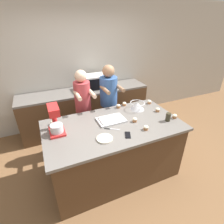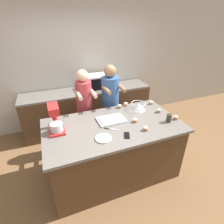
% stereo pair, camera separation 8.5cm
% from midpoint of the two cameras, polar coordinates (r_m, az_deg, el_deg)
% --- Properties ---
extents(ground_plane, '(16.00, 16.00, 0.00)m').
position_cam_midpoint_polar(ground_plane, '(3.16, 1.20, -18.48)').
color(ground_plane, brown).
extents(back_wall, '(10.00, 0.06, 2.70)m').
position_cam_midpoint_polar(back_wall, '(4.06, -9.09, 14.41)').
color(back_wall, '#B2ADA3').
rests_on(back_wall, ground_plane).
extents(island_counter, '(2.00, 1.10, 0.93)m').
position_cam_midpoint_polar(island_counter, '(2.84, 1.30, -12.02)').
color(island_counter, '#4C331E').
rests_on(island_counter, ground_plane).
extents(back_counter, '(2.80, 0.60, 0.93)m').
position_cam_midpoint_polar(back_counter, '(4.05, -6.99, 1.08)').
color(back_counter, '#4C331E').
rests_on(back_counter, ground_plane).
extents(person_left, '(0.30, 0.48, 1.57)m').
position_cam_midpoint_polar(person_left, '(3.20, -8.03, 0.84)').
color(person_left, brown).
rests_on(person_left, ground_plane).
extents(person_right, '(0.34, 0.50, 1.60)m').
position_cam_midpoint_polar(person_right, '(3.33, 0.19, 2.40)').
color(person_right, '#33384C').
rests_on(person_right, ground_plane).
extents(stand_mixer, '(0.20, 0.30, 0.40)m').
position_cam_midpoint_polar(stand_mixer, '(2.44, -17.09, -2.55)').
color(stand_mixer, red).
rests_on(stand_mixer, island_counter).
extents(mixing_bowl, '(0.25, 0.25, 0.13)m').
position_cam_midpoint_polar(mixing_bowl, '(2.98, 9.43, 1.91)').
color(mixing_bowl, '#BCBCC1').
rests_on(mixing_bowl, island_counter).
extents(baking_tray, '(0.41, 0.29, 0.04)m').
position_cam_midpoint_polar(baking_tray, '(2.65, 0.67, -2.49)').
color(baking_tray, '#BCBCC1').
rests_on(baking_tray, island_counter).
extents(microwave_oven, '(0.50, 0.38, 0.31)m').
position_cam_midpoint_polar(microwave_oven, '(3.87, -4.09, 9.80)').
color(microwave_oven, silver).
rests_on(microwave_oven, back_counter).
extents(cell_phone, '(0.12, 0.16, 0.01)m').
position_cam_midpoint_polar(cell_phone, '(2.34, 5.94, -7.58)').
color(cell_phone, black).
rests_on(cell_phone, island_counter).
extents(drinking_glass, '(0.07, 0.07, 0.13)m').
position_cam_midpoint_polar(drinking_glass, '(2.74, 18.93, -1.92)').
color(drinking_glass, '#332D1E').
rests_on(drinking_glass, island_counter).
extents(small_plate, '(0.21, 0.21, 0.02)m').
position_cam_midpoint_polar(small_plate, '(2.27, -1.71, -8.60)').
color(small_plate, beige).
rests_on(small_plate, island_counter).
extents(knife, '(0.20, 0.13, 0.01)m').
position_cam_midpoint_polar(knife, '(2.46, 0.52, -5.57)').
color(knife, '#BCBCC1').
rests_on(knife, island_counter).
extents(cupcake_0, '(0.07, 0.07, 0.07)m').
position_cam_midpoint_polar(cupcake_0, '(2.98, 15.85, 0.45)').
color(cupcake_0, '#9E6038').
rests_on(cupcake_0, island_counter).
extents(cupcake_1, '(0.07, 0.07, 0.07)m').
position_cam_midpoint_polar(cupcake_1, '(2.47, 11.88, -5.27)').
color(cupcake_1, '#9E6038').
rests_on(cupcake_1, island_counter).
extents(cupcake_2, '(0.07, 0.07, 0.07)m').
position_cam_midpoint_polar(cupcake_2, '(3.10, 5.25, 2.60)').
color(cupcake_2, '#9E6038').
rests_on(cupcake_2, island_counter).
extents(cupcake_3, '(0.07, 0.07, 0.07)m').
position_cam_midpoint_polar(cupcake_3, '(2.70, -17.72, -2.98)').
color(cupcake_3, '#9E6038').
rests_on(cupcake_3, island_counter).
extents(cupcake_4, '(0.07, 0.07, 0.07)m').
position_cam_midpoint_polar(cupcake_4, '(3.02, 3.26, 1.92)').
color(cupcake_4, '#9E6038').
rests_on(cupcake_4, island_counter).
extents(cupcake_5, '(0.07, 0.07, 0.07)m').
position_cam_midpoint_polar(cupcake_5, '(2.86, 20.91, -1.66)').
color(cupcake_5, '#9E6038').
rests_on(cupcake_5, island_counter).
extents(cupcake_6, '(0.07, 0.07, 0.07)m').
position_cam_midpoint_polar(cupcake_6, '(2.63, 8.42, -2.67)').
color(cupcake_6, '#9E6038').
rests_on(cupcake_6, island_counter).
extents(cupcake_7, '(0.07, 0.07, 0.07)m').
position_cam_midpoint_polar(cupcake_7, '(3.23, 13.38, 3.01)').
color(cupcake_7, '#9E6038').
rests_on(cupcake_7, island_counter).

